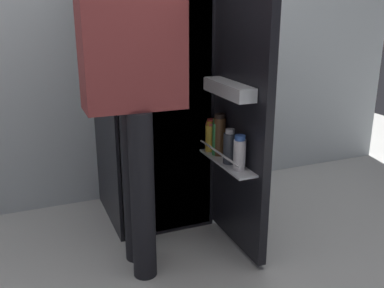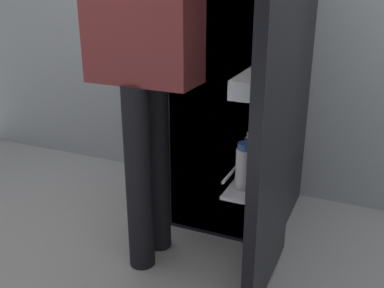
% 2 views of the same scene
% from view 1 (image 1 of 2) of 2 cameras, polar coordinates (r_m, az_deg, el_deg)
% --- Properties ---
extents(ground_plane, '(6.96, 6.96, 0.00)m').
position_cam_1_polar(ground_plane, '(2.54, -1.14, -14.03)').
color(ground_plane, silver).
extents(kitchen_wall, '(4.40, 0.10, 2.66)m').
position_cam_1_polar(kitchen_wall, '(3.06, -8.06, 17.43)').
color(kitchen_wall, silver).
rests_on(kitchen_wall, ground_plane).
extents(refrigerator, '(0.64, 1.21, 1.68)m').
position_cam_1_polar(refrigerator, '(2.71, -4.88, 7.12)').
color(refrigerator, black).
rests_on(refrigerator, ground_plane).
extents(person, '(0.57, 0.81, 1.73)m').
position_cam_1_polar(person, '(2.08, -7.43, 9.79)').
color(person, black).
rests_on(person, ground_plane).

